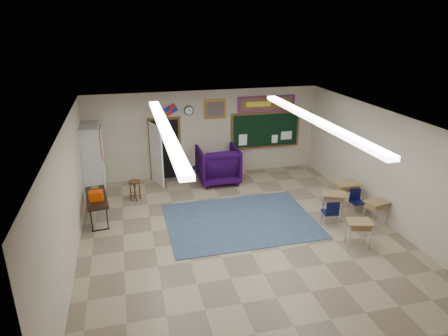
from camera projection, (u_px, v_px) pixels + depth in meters
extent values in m
plane|color=gray|center=(242.00, 236.00, 10.22)|extent=(9.00, 9.00, 0.00)
cube|color=#BFB29B|center=(205.00, 134.00, 13.78)|extent=(8.00, 0.04, 3.00)
cube|color=#BFB29B|center=(335.00, 301.00, 5.61)|extent=(8.00, 0.04, 3.00)
cube|color=#BFB29B|center=(69.00, 199.00, 8.77)|extent=(0.04, 9.00, 3.00)
cube|color=#BFB29B|center=(387.00, 168.00, 10.61)|extent=(0.04, 9.00, 3.00)
cube|color=white|center=(244.00, 122.00, 9.17)|extent=(8.00, 9.00, 0.04)
cube|color=#374C69|center=(240.00, 221.00, 10.99)|extent=(4.00, 3.00, 0.02)
cube|color=black|center=(165.00, 149.00, 13.60)|extent=(0.95, 0.04, 2.10)
cube|color=silver|center=(156.00, 155.00, 13.13)|extent=(0.35, 0.86, 2.05)
cube|color=#553918|center=(266.00, 130.00, 14.26)|extent=(2.55, 0.05, 1.30)
cube|color=black|center=(266.00, 130.00, 14.24)|extent=(2.40, 0.03, 1.15)
cube|color=#553918|center=(266.00, 146.00, 14.41)|extent=(2.40, 0.12, 0.04)
cube|color=red|center=(267.00, 104.00, 13.92)|extent=(2.10, 0.04, 0.55)
cube|color=brown|center=(267.00, 104.00, 13.91)|extent=(1.90, 0.03, 0.40)
cube|color=#A0731F|center=(215.00, 109.00, 13.53)|extent=(0.75, 0.05, 0.65)
cube|color=#A51466|center=(215.00, 109.00, 13.52)|extent=(0.62, 0.03, 0.52)
cylinder|color=black|center=(189.00, 111.00, 13.33)|extent=(0.32, 0.05, 0.32)
cylinder|color=white|center=(189.00, 111.00, 13.31)|extent=(0.26, 0.02, 0.26)
cube|color=beige|center=(93.00, 159.00, 12.47)|extent=(0.55, 1.25, 2.20)
imported|color=black|center=(218.00, 165.00, 13.43)|extent=(1.33, 1.36, 1.24)
cube|color=olive|center=(334.00, 194.00, 10.89)|extent=(0.77, 0.70, 0.04)
cube|color=brown|center=(334.00, 198.00, 10.93)|extent=(0.67, 0.60, 0.13)
cube|color=olive|center=(347.00, 184.00, 11.46)|extent=(0.68, 0.52, 0.04)
cube|color=brown|center=(347.00, 187.00, 11.50)|extent=(0.59, 0.44, 0.13)
cube|color=olive|center=(360.00, 222.00, 9.50)|extent=(0.68, 0.58, 0.04)
cube|color=brown|center=(359.00, 226.00, 9.53)|extent=(0.59, 0.49, 0.12)
cube|color=olive|center=(377.00, 202.00, 10.55)|extent=(0.66, 0.55, 0.04)
cube|color=brown|center=(377.00, 205.00, 10.59)|extent=(0.57, 0.47, 0.12)
cube|color=black|center=(96.00, 197.00, 10.89)|extent=(0.70, 1.67, 0.04)
cube|color=#C32E03|center=(96.00, 196.00, 10.64)|extent=(0.36, 0.27, 0.25)
cylinder|color=#512A18|center=(134.00, 182.00, 12.05)|extent=(0.36, 0.36, 0.04)
torus|color=#512A18|center=(135.00, 194.00, 12.19)|extent=(0.29, 0.29, 0.02)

